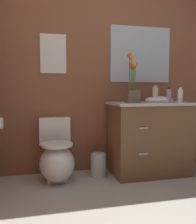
{
  "coord_description": "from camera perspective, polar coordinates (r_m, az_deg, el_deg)",
  "views": [
    {
      "loc": [
        -0.87,
        -1.45,
        1.0
      ],
      "look_at": [
        -0.18,
        1.29,
        0.76
      ],
      "focal_mm": 41.31,
      "sensor_mm": 36.0,
      "label": 1
    }
  ],
  "objects": [
    {
      "name": "soap_bottle",
      "position": [
        3.1,
        15.4,
        3.55
      ],
      "size": [
        0.05,
        0.05,
        0.18
      ],
      "color": "#B28CBF",
      "rests_on": "vanity_cabinet"
    },
    {
      "name": "hand_wash_bottle",
      "position": [
        3.09,
        12.59,
        3.79
      ],
      "size": [
        0.07,
        0.07,
        0.2
      ],
      "color": "beige",
      "rests_on": "vanity_cabinet"
    },
    {
      "name": "toilet",
      "position": [
        2.93,
        -9.14,
        -10.16
      ],
      "size": [
        0.38,
        0.59,
        0.69
      ],
      "color": "white",
      "rests_on": "ground_plane"
    },
    {
      "name": "wall_poster",
      "position": [
        3.13,
        -9.88,
        12.59
      ],
      "size": [
        0.3,
        0.01,
        0.45
      ],
      "primitive_type": "cube",
      "color": "silver"
    },
    {
      "name": "vanity_cabinet",
      "position": [
        3.15,
        11.35,
        -5.45
      ],
      "size": [
        0.94,
        0.56,
        1.04
      ],
      "color": "brown",
      "rests_on": "ground_plane"
    },
    {
      "name": "flower_vase",
      "position": [
        2.92,
        7.6,
        5.77
      ],
      "size": [
        0.14,
        0.14,
        0.55
      ],
      "color": "brown",
      "rests_on": "vanity_cabinet"
    },
    {
      "name": "lotion_bottle",
      "position": [
        3.1,
        17.75,
        3.46
      ],
      "size": [
        0.06,
        0.06,
        0.17
      ],
      "color": "white",
      "rests_on": "vanity_cabinet"
    },
    {
      "name": "wall_mirror",
      "position": [
        3.39,
        9.42,
        12.43
      ],
      "size": [
        0.8,
        0.01,
        0.7
      ],
      "primitive_type": "cube",
      "color": "#B2BCC6"
    },
    {
      "name": "trash_bin",
      "position": [
        3.04,
        0.11,
        -11.6
      ],
      "size": [
        0.18,
        0.18,
        0.27
      ],
      "color": "#B7B7BC",
      "rests_on": "ground_plane"
    },
    {
      "name": "wall_back",
      "position": [
        3.31,
        4.92,
        9.19
      ],
      "size": [
        4.02,
        0.05,
        2.5
      ],
      "primitive_type": "cube",
      "color": "brown",
      "rests_on": "ground_plane"
    }
  ]
}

